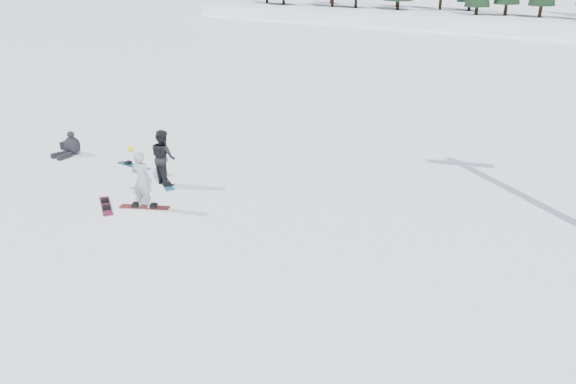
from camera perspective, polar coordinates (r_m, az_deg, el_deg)
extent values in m
plane|color=white|center=(18.13, -12.18, -0.16)|extent=(420.00, 420.00, 0.00)
cube|color=white|center=(67.66, 25.72, 13.55)|extent=(90.00, 14.00, 5.00)
ellipsoid|color=white|center=(200.05, 11.89, 15.94)|extent=(143.00, 110.00, 49.50)
ellipsoid|color=white|center=(269.46, 1.47, 17.75)|extent=(169.00, 130.00, 52.00)
imported|color=#9C9CA1|center=(16.93, -14.63, 1.18)|extent=(0.73, 0.58, 1.75)
sphere|color=yellow|center=(16.70, -15.69, 4.20)|extent=(0.18, 0.18, 0.18)
imported|color=black|center=(18.68, -12.55, 3.49)|extent=(1.03, 0.89, 1.83)
ellipsoid|color=black|center=(22.81, -21.07, 4.45)|extent=(0.67, 0.58, 0.68)
sphere|color=black|center=(22.69, -21.22, 5.46)|extent=(0.26, 0.26, 0.26)
cube|color=black|center=(22.51, -21.77, 3.39)|extent=(0.24, 0.61, 0.17)
cube|color=black|center=(22.77, -22.22, 3.53)|extent=(0.27, 0.62, 0.17)
cube|color=black|center=(23.54, -21.56, 4.37)|extent=(0.47, 0.32, 0.30)
cube|color=maroon|center=(17.24, -14.35, -1.49)|extent=(1.44, 1.00, 0.03)
cube|color=#1D6BA0|center=(18.98, -12.33, 0.92)|extent=(1.43, 1.00, 0.03)
cube|color=teal|center=(20.86, -15.42, 2.58)|extent=(1.50, 0.31, 0.03)
cube|color=maroon|center=(17.65, -18.00, -1.36)|extent=(1.42, 1.04, 0.03)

